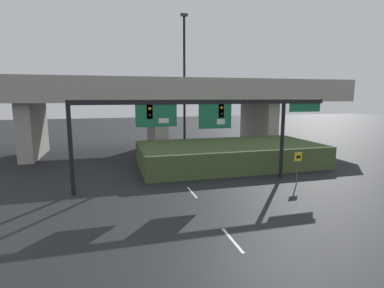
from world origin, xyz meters
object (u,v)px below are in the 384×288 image
Objects in this scene: signal_gantry at (201,115)px; speed_limit_sign at (298,163)px; highway_light_pole_near at (184,84)px; parked_sedan_near_right at (299,160)px.

signal_gantry is 7.81m from speed_limit_sign.
highway_light_pole_near is at bearing 114.71° from speed_limit_sign.
parked_sedan_near_right is at bearing 16.29° from signal_gantry.
highway_light_pole_near is (1.28, 10.22, 2.55)m from signal_gantry.
signal_gantry is at bearing -171.72° from parked_sedan_near_right.
highway_light_pole_near is 13.44m from parked_sedan_near_right.
speed_limit_sign is at bearing -14.38° from signal_gantry.
parked_sedan_near_right is at bearing 53.85° from speed_limit_sign.
highway_light_pole_near is at bearing 82.88° from signal_gantry.
signal_gantry is at bearing -97.12° from highway_light_pole_near.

